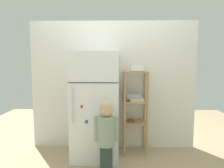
% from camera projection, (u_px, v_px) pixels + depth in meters
% --- Properties ---
extents(ground_plane, '(6.00, 6.00, 0.00)m').
position_uv_depth(ground_plane, '(113.00, 156.00, 3.11)').
color(ground_plane, tan).
extents(kitchen_wall_back, '(2.65, 0.03, 2.06)m').
position_uv_depth(kitchen_wall_back, '(113.00, 86.00, 3.36)').
color(kitchen_wall_back, silver).
rests_on(kitchen_wall_back, ground).
extents(refrigerator, '(0.67, 0.67, 1.56)m').
position_uv_depth(refrigerator, '(96.00, 105.00, 3.05)').
color(refrigerator, white).
rests_on(refrigerator, ground).
extents(child_standing, '(0.30, 0.22, 0.94)m').
position_uv_depth(child_standing, '(106.00, 131.00, 2.56)').
color(child_standing, '#334239').
rests_on(child_standing, ground).
extents(pantry_shelf_unit, '(0.37, 0.34, 1.27)m').
position_uv_depth(pantry_shelf_unit, '(135.00, 104.00, 3.18)').
color(pantry_shelf_unit, tan).
rests_on(pantry_shelf_unit, ground).
extents(fruit_bin, '(0.19, 0.17, 0.10)m').
position_uv_depth(fruit_bin, '(137.00, 69.00, 3.10)').
color(fruit_bin, white).
rests_on(fruit_bin, pantry_shelf_unit).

